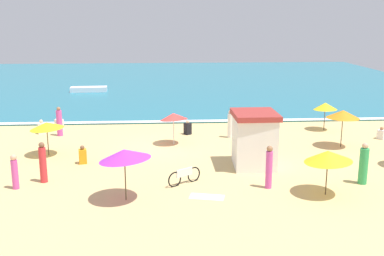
# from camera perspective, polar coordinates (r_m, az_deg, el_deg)

# --- Properties ---
(ground_plane) EXTENTS (60.00, 60.00, 0.00)m
(ground_plane) POSITION_cam_1_polar(r_m,az_deg,el_deg) (27.37, -3.13, -2.27)
(ground_plane) COLOR #D8B775
(ocean_water) EXTENTS (60.00, 44.00, 0.10)m
(ocean_water) POSITION_cam_1_polar(r_m,az_deg,el_deg) (54.84, -3.43, 5.70)
(ocean_water) COLOR teal
(ocean_water) RESTS_ON ground_plane
(wave_breaker_foam) EXTENTS (57.00, 0.70, 0.01)m
(wave_breaker_foam) POSITION_cam_1_polar(r_m,az_deg,el_deg) (33.45, -3.24, 0.82)
(wave_breaker_foam) COLOR white
(wave_breaker_foam) RESTS_ON ocean_water
(lifeguard_cabana) EXTENTS (2.16, 2.58, 2.80)m
(lifeguard_cabana) POSITION_cam_1_polar(r_m,az_deg,el_deg) (23.61, 7.61, -1.35)
(lifeguard_cabana) COLOR white
(lifeguard_cabana) RESTS_ON ground_plane
(beach_umbrella_0) EXTENTS (2.19, 2.19, 1.88)m
(beach_umbrella_0) POSITION_cam_1_polar(r_m,az_deg,el_deg) (32.21, 15.97, 2.58)
(beach_umbrella_0) COLOR #4C3823
(beach_umbrella_0) RESTS_ON ground_plane
(beach_umbrella_1) EXTENTS (2.30, 2.30, 1.97)m
(beach_umbrella_1) POSITION_cam_1_polar(r_m,az_deg,el_deg) (27.45, -2.26, 1.42)
(beach_umbrella_1) COLOR silver
(beach_umbrella_1) RESTS_ON ground_plane
(beach_umbrella_2) EXTENTS (2.79, 2.78, 2.29)m
(beach_umbrella_2) POSITION_cam_1_polar(r_m,az_deg,el_deg) (19.11, -8.24, -3.21)
(beach_umbrella_2) COLOR #4C3823
(beach_umbrella_2) RESTS_ON ground_plane
(beach_umbrella_4) EXTENTS (2.31, 2.28, 2.02)m
(beach_umbrella_4) POSITION_cam_1_polar(r_m,az_deg,el_deg) (20.38, 16.27, -3.33)
(beach_umbrella_4) COLOR #4C3823
(beach_umbrella_4) RESTS_ON ground_plane
(beach_umbrella_5) EXTENTS (2.15, 2.14, 1.93)m
(beach_umbrella_5) POSITION_cam_1_polar(r_m,az_deg,el_deg) (26.34, -17.33, 0.29)
(beach_umbrella_5) COLOR #4C3823
(beach_umbrella_5) RESTS_ON ground_plane
(beach_umbrella_6) EXTENTS (2.68, 2.68, 2.19)m
(beach_umbrella_6) POSITION_cam_1_polar(r_m,az_deg,el_deg) (28.15, 17.96, 1.62)
(beach_umbrella_6) COLOR #4C3823
(beach_umbrella_6) RESTS_ON ground_plane
(parked_bicycle) EXTENTS (1.52, 1.10, 0.76)m
(parked_bicycle) POSITION_cam_1_polar(r_m,az_deg,el_deg) (21.22, -0.93, -5.87)
(parked_bicycle) COLOR black
(parked_bicycle) RESTS_ON ground_plane
(beachgoer_0) EXTENTS (0.49, 0.49, 1.87)m
(beachgoer_0) POSITION_cam_1_polar(r_m,az_deg,el_deg) (30.77, -15.89, 0.69)
(beachgoer_0) COLOR #D84CA5
(beachgoer_0) RESTS_ON ground_plane
(beachgoer_1) EXTENTS (0.59, 0.59, 0.77)m
(beachgoer_1) POSITION_cam_1_polar(r_m,az_deg,el_deg) (31.24, 22.11, -0.67)
(beachgoer_1) COLOR white
(beachgoer_1) RESTS_ON ground_plane
(beachgoer_2) EXTENTS (0.49, 0.49, 1.92)m
(beachgoer_2) POSITION_cam_1_polar(r_m,az_deg,el_deg) (22.47, 20.22, -4.22)
(beachgoer_2) COLOR green
(beachgoer_2) RESTS_ON ground_plane
(beachgoer_3) EXTENTS (0.32, 0.32, 1.94)m
(beachgoer_3) POSITION_cam_1_polar(r_m,az_deg,el_deg) (20.82, 9.38, -4.76)
(beachgoer_3) COLOR #D84CA5
(beachgoer_3) RESTS_ON ground_plane
(beachgoer_4) EXTENTS (0.46, 0.46, 0.97)m
(beachgoer_4) POSITION_cam_1_polar(r_m,az_deg,el_deg) (24.75, -13.20, -3.30)
(beachgoer_4) COLOR orange
(beachgoer_4) RESTS_ON ground_plane
(beachgoer_5) EXTENTS (0.36, 0.36, 1.76)m
(beachgoer_5) POSITION_cam_1_polar(r_m,az_deg,el_deg) (29.23, 4.71, 0.41)
(beachgoer_5) COLOR white
(beachgoer_5) RESTS_ON ground_plane
(beachgoer_7) EXTENTS (0.66, 0.66, 0.94)m
(beachgoer_7) POSITION_cam_1_polar(r_m,az_deg,el_deg) (32.43, -15.91, 0.44)
(beachgoer_7) COLOR white
(beachgoer_7) RESTS_ON ground_plane
(beachgoer_8) EXTENTS (0.39, 0.39, 1.89)m
(beachgoer_8) POSITION_cam_1_polar(r_m,az_deg,el_deg) (22.34, -17.75, -4.10)
(beachgoer_8) COLOR red
(beachgoer_8) RESTS_ON ground_plane
(beachgoer_9) EXTENTS (0.61, 0.61, 0.92)m
(beachgoer_9) POSITION_cam_1_polar(r_m,az_deg,el_deg) (31.85, -17.90, 0.05)
(beachgoer_9) COLOR white
(beachgoer_9) RESTS_ON ground_plane
(beachgoer_10) EXTENTS (0.34, 0.34, 1.58)m
(beachgoer_10) POSITION_cam_1_polar(r_m,az_deg,el_deg) (21.93, -20.83, -5.01)
(beachgoer_10) COLOR #D84CA5
(beachgoer_10) RESTS_ON ground_plane
(beachgoer_12) EXTENTS (0.53, 0.53, 0.96)m
(beachgoer_12) POSITION_cam_1_polar(r_m,az_deg,el_deg) (30.04, -0.54, 0.01)
(beachgoer_12) COLOR black
(beachgoer_12) RESTS_ON ground_plane
(beach_towel_0) EXTENTS (1.57, 1.00, 0.01)m
(beach_towel_0) POSITION_cam_1_polar(r_m,az_deg,el_deg) (19.87, 1.83, -8.39)
(beach_towel_0) COLOR white
(beach_towel_0) RESTS_ON ground_plane
(small_boat_0) EXTENTS (3.66, 1.51, 0.48)m
(small_boat_0) POSITION_cam_1_polar(r_m,az_deg,el_deg) (47.98, -12.49, 4.65)
(small_boat_0) COLOR white
(small_boat_0) RESTS_ON ocean_water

